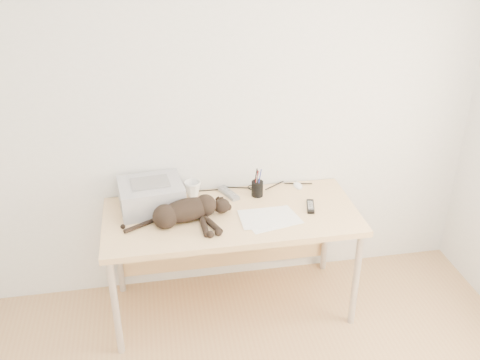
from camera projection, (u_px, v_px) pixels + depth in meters
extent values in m
plane|color=white|center=(222.00, 110.00, 3.41)|extent=(3.50, 0.00, 3.50)
cube|color=#E6C386|center=(232.00, 217.00, 3.37)|extent=(1.60, 0.70, 0.04)
cylinder|color=silver|center=(116.00, 308.00, 3.16)|extent=(0.04, 0.04, 0.70)
cylinder|color=silver|center=(356.00, 280.00, 3.40)|extent=(0.04, 0.04, 0.70)
cylinder|color=silver|center=(118.00, 250.00, 3.69)|extent=(0.04, 0.04, 0.70)
cylinder|color=silver|center=(326.00, 229.00, 3.92)|extent=(0.04, 0.04, 0.70)
cube|color=#E6C386|center=(224.00, 231.00, 3.81)|extent=(1.48, 0.02, 0.60)
cube|color=#ACACB1|center=(151.00, 196.00, 3.39)|extent=(0.43, 0.38, 0.18)
cube|color=black|center=(151.00, 194.00, 3.39)|extent=(0.33, 0.06, 0.11)
cube|color=slate|center=(150.00, 183.00, 3.35)|extent=(0.25, 0.19, 0.01)
cube|color=white|center=(272.00, 219.00, 3.30)|extent=(0.37, 0.30, 0.00)
cube|color=white|center=(267.00, 217.00, 3.32)|extent=(0.33, 0.24, 0.00)
ellipsoid|color=black|center=(187.00, 210.00, 3.26)|extent=(0.37, 0.23, 0.15)
sphere|color=black|center=(165.00, 217.00, 3.20)|extent=(0.15, 0.15, 0.15)
ellipsoid|color=black|center=(222.00, 206.00, 3.35)|extent=(0.13, 0.12, 0.09)
cone|color=black|center=(218.00, 198.00, 3.36)|extent=(0.05, 0.06, 0.05)
cone|color=black|center=(222.00, 198.00, 3.37)|extent=(0.05, 0.06, 0.05)
cylinder|color=black|center=(204.00, 226.00, 3.20)|extent=(0.08, 0.20, 0.04)
cylinder|color=black|center=(212.00, 224.00, 3.22)|extent=(0.08, 0.20, 0.04)
cylinder|color=black|center=(141.00, 225.00, 3.22)|extent=(0.22, 0.08, 0.03)
imported|color=white|center=(193.00, 189.00, 3.55)|extent=(0.15, 0.15, 0.10)
cylinder|color=black|center=(257.00, 189.00, 3.55)|extent=(0.08, 0.08, 0.11)
cylinder|color=#990C0C|center=(256.00, 179.00, 3.51)|extent=(0.01, 0.01, 0.14)
cylinder|color=navy|center=(259.00, 178.00, 3.52)|extent=(0.01, 0.01, 0.14)
cylinder|color=black|center=(258.00, 180.00, 3.50)|extent=(0.01, 0.01, 0.14)
cube|color=slate|center=(228.00, 193.00, 3.58)|extent=(0.13, 0.21, 0.02)
cube|color=black|center=(310.00, 206.00, 3.43)|extent=(0.08, 0.17, 0.02)
ellipsoid|color=white|center=(298.00, 184.00, 3.68)|extent=(0.07, 0.10, 0.03)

